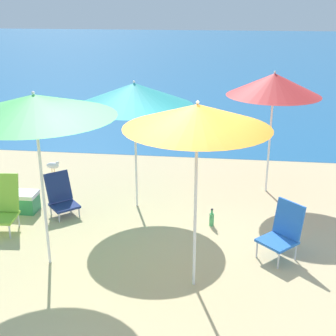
{
  "coord_description": "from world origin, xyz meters",
  "views": [
    {
      "loc": [
        0.7,
        -5.2,
        3.35
      ],
      "look_at": [
        -0.08,
        1.12,
        1.0
      ],
      "focal_mm": 50.0,
      "sensor_mm": 36.0,
      "label": 1
    }
  ],
  "objects_px": {
    "beach_umbrella_orange": "(197,117)",
    "beach_chair_lime": "(3,204)",
    "cooler_box": "(25,202)",
    "seagull": "(53,165)",
    "beach_chair_blue": "(283,230)",
    "beach_chair_navy": "(61,196)",
    "water_bottle": "(212,219)",
    "beach_umbrella_red": "(274,85)",
    "beach_umbrella_green": "(34,106)",
    "beach_umbrella_teal": "(134,94)"
  },
  "relations": [
    {
      "from": "water_bottle",
      "to": "cooler_box",
      "type": "height_order",
      "value": "cooler_box"
    },
    {
      "from": "beach_chair_lime",
      "to": "seagull",
      "type": "distance_m",
      "value": 2.46
    },
    {
      "from": "beach_umbrella_green",
      "to": "beach_umbrella_orange",
      "type": "relative_size",
      "value": 1.0
    },
    {
      "from": "beach_umbrella_green",
      "to": "beach_chair_blue",
      "type": "distance_m",
      "value": 3.58
    },
    {
      "from": "beach_umbrella_orange",
      "to": "seagull",
      "type": "relative_size",
      "value": 8.56
    },
    {
      "from": "beach_umbrella_teal",
      "to": "cooler_box",
      "type": "height_order",
      "value": "beach_umbrella_teal"
    },
    {
      "from": "beach_umbrella_green",
      "to": "water_bottle",
      "type": "height_order",
      "value": "beach_umbrella_green"
    },
    {
      "from": "water_bottle",
      "to": "seagull",
      "type": "distance_m",
      "value": 3.81
    },
    {
      "from": "beach_umbrella_orange",
      "to": "beach_chair_blue",
      "type": "bearing_deg",
      "value": 35.71
    },
    {
      "from": "beach_chair_navy",
      "to": "water_bottle",
      "type": "xyz_separation_m",
      "value": [
        2.44,
        -0.14,
        -0.2
      ]
    },
    {
      "from": "beach_chair_lime",
      "to": "seagull",
      "type": "bearing_deg",
      "value": 88.27
    },
    {
      "from": "beach_chair_navy",
      "to": "cooler_box",
      "type": "height_order",
      "value": "beach_chair_navy"
    },
    {
      "from": "beach_umbrella_teal",
      "to": "water_bottle",
      "type": "xyz_separation_m",
      "value": [
        1.28,
        -0.58,
        -1.79
      ]
    },
    {
      "from": "beach_umbrella_orange",
      "to": "water_bottle",
      "type": "distance_m",
      "value": 2.57
    },
    {
      "from": "beach_chair_lime",
      "to": "water_bottle",
      "type": "distance_m",
      "value": 3.17
    },
    {
      "from": "beach_umbrella_green",
      "to": "beach_umbrella_orange",
      "type": "bearing_deg",
      "value": -7.86
    },
    {
      "from": "beach_chair_lime",
      "to": "beach_umbrella_green",
      "type": "bearing_deg",
      "value": -45.01
    },
    {
      "from": "beach_chair_navy",
      "to": "seagull",
      "type": "xyz_separation_m",
      "value": [
        -0.82,
        1.83,
        -0.17
      ]
    },
    {
      "from": "beach_umbrella_red",
      "to": "beach_chair_lime",
      "type": "relative_size",
      "value": 2.59
    },
    {
      "from": "beach_umbrella_teal",
      "to": "beach_umbrella_orange",
      "type": "height_order",
      "value": "beach_umbrella_orange"
    },
    {
      "from": "cooler_box",
      "to": "beach_umbrella_teal",
      "type": "bearing_deg",
      "value": 13.83
    },
    {
      "from": "beach_umbrella_green",
      "to": "seagull",
      "type": "relative_size",
      "value": 8.57
    },
    {
      "from": "beach_umbrella_orange",
      "to": "beach_chair_lime",
      "type": "distance_m",
      "value": 3.61
    },
    {
      "from": "beach_umbrella_red",
      "to": "cooler_box",
      "type": "xyz_separation_m",
      "value": [
        -4.0,
        -1.37,
        -1.77
      ]
    },
    {
      "from": "beach_umbrella_teal",
      "to": "beach_chair_lime",
      "type": "xyz_separation_m",
      "value": [
        -1.84,
        -1.05,
        -1.5
      ]
    },
    {
      "from": "beach_chair_blue",
      "to": "water_bottle",
      "type": "bearing_deg",
      "value": -173.89
    },
    {
      "from": "beach_umbrella_teal",
      "to": "beach_chair_navy",
      "type": "distance_m",
      "value": 2.02
    },
    {
      "from": "beach_chair_blue",
      "to": "seagull",
      "type": "bearing_deg",
      "value": -168.35
    },
    {
      "from": "beach_umbrella_orange",
      "to": "cooler_box",
      "type": "xyz_separation_m",
      "value": [
        -2.91,
        1.74,
        -1.96
      ]
    },
    {
      "from": "beach_chair_navy",
      "to": "seagull",
      "type": "relative_size",
      "value": 2.52
    },
    {
      "from": "beach_umbrella_teal",
      "to": "seagull",
      "type": "distance_m",
      "value": 2.99
    },
    {
      "from": "beach_chair_blue",
      "to": "beach_umbrella_teal",
      "type": "bearing_deg",
      "value": -166.47
    },
    {
      "from": "beach_umbrella_green",
      "to": "beach_chair_navy",
      "type": "relative_size",
      "value": 3.41
    },
    {
      "from": "beach_chair_blue",
      "to": "cooler_box",
      "type": "relative_size",
      "value": 1.88
    },
    {
      "from": "beach_chair_lime",
      "to": "beach_chair_navy",
      "type": "distance_m",
      "value": 0.92
    },
    {
      "from": "cooler_box",
      "to": "seagull",
      "type": "xyz_separation_m",
      "value": [
        -0.19,
        1.83,
        -0.03
      ]
    },
    {
      "from": "water_bottle",
      "to": "beach_umbrella_teal",
      "type": "bearing_deg",
      "value": 155.48
    },
    {
      "from": "cooler_box",
      "to": "beach_chair_navy",
      "type": "bearing_deg",
      "value": -0.31
    },
    {
      "from": "beach_chair_blue",
      "to": "seagull",
      "type": "relative_size",
      "value": 2.87
    },
    {
      "from": "cooler_box",
      "to": "beach_umbrella_green",
      "type": "bearing_deg",
      "value": -56.81
    },
    {
      "from": "beach_umbrella_green",
      "to": "beach_chair_blue",
      "type": "bearing_deg",
      "value": 10.1
    },
    {
      "from": "beach_umbrella_orange",
      "to": "seagull",
      "type": "distance_m",
      "value": 5.13
    },
    {
      "from": "beach_chair_lime",
      "to": "beach_chair_blue",
      "type": "height_order",
      "value": "beach_chair_lime"
    },
    {
      "from": "beach_umbrella_orange",
      "to": "beach_chair_navy",
      "type": "height_order",
      "value": "beach_umbrella_orange"
    },
    {
      "from": "beach_umbrella_orange",
      "to": "beach_umbrella_green",
      "type": "bearing_deg",
      "value": 172.14
    },
    {
      "from": "beach_umbrella_green",
      "to": "beach_chair_lime",
      "type": "relative_size",
      "value": 2.75
    },
    {
      "from": "beach_chair_navy",
      "to": "water_bottle",
      "type": "relative_size",
      "value": 2.36
    },
    {
      "from": "beach_chair_blue",
      "to": "beach_chair_navy",
      "type": "xyz_separation_m",
      "value": [
        -3.42,
        0.92,
        -0.08
      ]
    },
    {
      "from": "beach_umbrella_green",
      "to": "beach_chair_lime",
      "type": "distance_m",
      "value": 2.18
    },
    {
      "from": "beach_umbrella_red",
      "to": "beach_chair_blue",
      "type": "distance_m",
      "value": 2.77
    }
  ]
}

